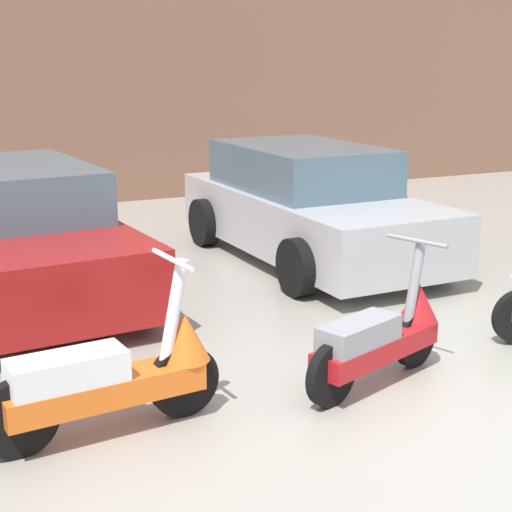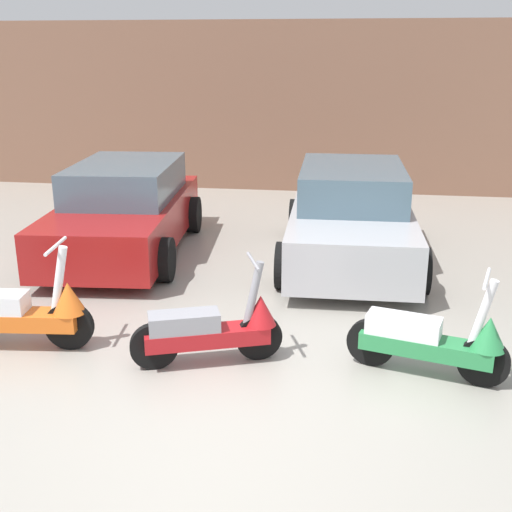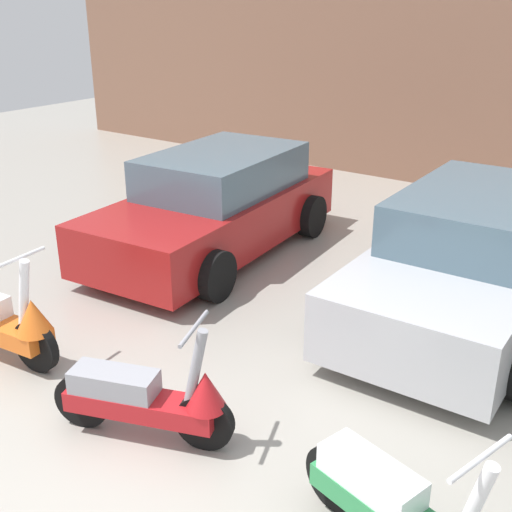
{
  "view_description": "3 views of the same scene",
  "coord_description": "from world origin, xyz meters",
  "views": [
    {
      "loc": [
        -3.24,
        -3.65,
        2.35
      ],
      "look_at": [
        -0.38,
        2.5,
        0.61
      ],
      "focal_mm": 55.0,
      "sensor_mm": 36.0,
      "label": 1
    },
    {
      "loc": [
        1.1,
        -4.64,
        2.91
      ],
      "look_at": [
        0.1,
        2.13,
        0.69
      ],
      "focal_mm": 45.0,
      "sensor_mm": 36.0,
      "label": 2
    },
    {
      "loc": [
        2.9,
        -1.97,
        3.18
      ],
      "look_at": [
        -0.44,
        2.68,
        0.83
      ],
      "focal_mm": 45.0,
      "sensor_mm": 36.0,
      "label": 3
    }
  ],
  "objects": [
    {
      "name": "ground_plane",
      "position": [
        0.0,
        0.0,
        0.0
      ],
      "size": [
        28.0,
        28.0,
        0.0
      ],
      "primitive_type": "plane",
      "color": "#9E998E"
    },
    {
      "name": "wall_back",
      "position": [
        0.0,
        8.91,
        1.73
      ],
      "size": [
        19.6,
        0.12,
        3.47
      ],
      "primitive_type": "cube",
      "color": "#845B47",
      "rests_on": "ground_plane"
    },
    {
      "name": "scooter_front_left",
      "position": [
        -2.11,
        0.9,
        0.39
      ],
      "size": [
        1.59,
        0.57,
        1.11
      ],
      "rotation": [
        0.0,
        0.0,
        0.1
      ],
      "color": "black",
      "rests_on": "ground_plane"
    },
    {
      "name": "scooter_front_right",
      "position": [
        -0.12,
        0.86,
        0.36
      ],
      "size": [
        1.41,
        0.74,
        1.03
      ],
      "rotation": [
        0.0,
        0.0,
        0.35
      ],
      "color": "black",
      "rests_on": "ground_plane"
    },
    {
      "name": "scooter_front_center",
      "position": [
        1.93,
        0.89,
        0.37
      ],
      "size": [
        1.46,
        0.68,
        1.04
      ],
      "rotation": [
        0.0,
        0.0,
        -0.26
      ],
      "color": "black",
      "rests_on": "ground_plane"
    },
    {
      "name": "car_rear_left",
      "position": [
        -2.17,
        4.2,
        0.63
      ],
      "size": [
        2.11,
        3.97,
        1.31
      ],
      "rotation": [
        0.0,
        0.0,
        -1.49
      ],
      "color": "maroon",
      "rests_on": "ground_plane"
    },
    {
      "name": "car_rear_center",
      "position": [
        1.14,
        4.3,
        0.64
      ],
      "size": [
        1.97,
        3.95,
        1.33
      ],
      "rotation": [
        0.0,
        0.0,
        -1.55
      ],
      "color": "#B7B7BC",
      "rests_on": "ground_plane"
    }
  ]
}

